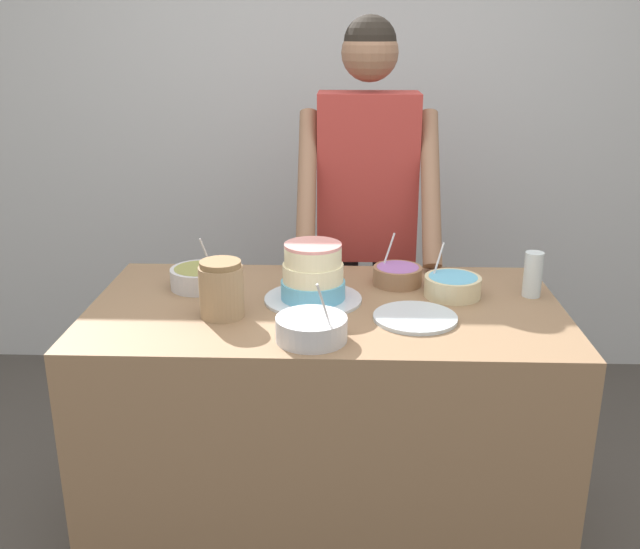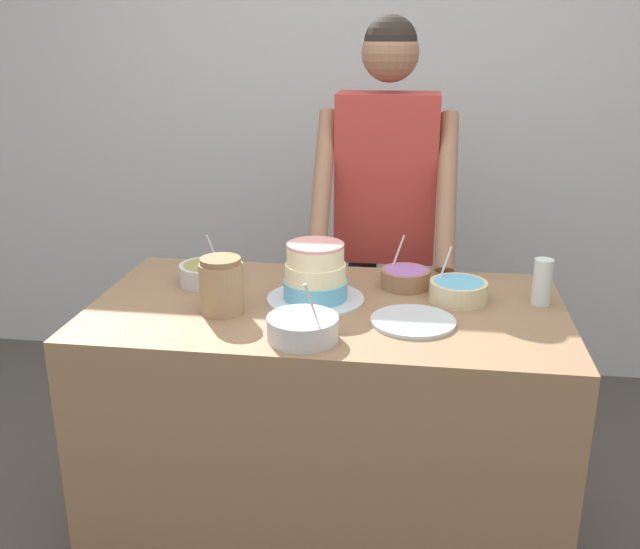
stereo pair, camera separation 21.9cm
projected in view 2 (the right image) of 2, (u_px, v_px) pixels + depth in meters
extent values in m
cube|color=silver|center=(367.00, 122.00, 3.55)|extent=(10.00, 0.05, 2.60)
cube|color=#8C6B4C|center=(327.00, 429.00, 2.42)|extent=(1.50, 0.80, 0.90)
cylinder|color=#2D2D38|center=(361.00, 351.00, 3.05)|extent=(0.12, 0.12, 0.86)
cylinder|color=#2D2D38|center=(402.00, 353.00, 3.03)|extent=(0.12, 0.12, 0.86)
cube|color=#B23833|center=(387.00, 177.00, 2.80)|extent=(0.39, 0.21, 0.65)
cylinder|color=#8E664C|center=(322.00, 186.00, 2.66)|extent=(0.07, 0.41, 0.54)
cylinder|color=#8E664C|center=(447.00, 190.00, 2.60)|extent=(0.07, 0.41, 0.54)
sphere|color=#8E664C|center=(390.00, 53.00, 2.64)|extent=(0.22, 0.22, 0.22)
sphere|color=black|center=(391.00, 42.00, 2.63)|extent=(0.20, 0.20, 0.20)
cylinder|color=silver|center=(316.00, 299.00, 2.31)|extent=(0.32, 0.32, 0.01)
cylinder|color=#60B7E0|center=(316.00, 289.00, 2.29)|extent=(0.21, 0.21, 0.06)
cylinder|color=#F4EABC|center=(316.00, 272.00, 2.28)|extent=(0.20, 0.20, 0.06)
cylinder|color=#F4EABC|center=(315.00, 255.00, 2.26)|extent=(0.18, 0.18, 0.06)
cylinder|color=pink|center=(315.00, 245.00, 2.25)|extent=(0.18, 0.18, 0.01)
cylinder|color=silver|center=(209.00, 274.00, 2.45)|extent=(0.20, 0.20, 0.07)
cylinder|color=olive|center=(208.00, 266.00, 2.44)|extent=(0.17, 0.17, 0.01)
cylinder|color=silver|center=(217.00, 260.00, 2.38)|extent=(0.06, 0.05, 0.19)
cylinder|color=silver|center=(303.00, 328.00, 2.00)|extent=(0.20, 0.20, 0.07)
cylinder|color=white|center=(303.00, 319.00, 2.00)|extent=(0.17, 0.17, 0.01)
cylinder|color=silver|center=(315.00, 314.00, 1.92)|extent=(0.06, 0.05, 0.19)
cylinder|color=#936B4C|center=(405.00, 278.00, 2.42)|extent=(0.17, 0.17, 0.06)
cylinder|color=#9E66B7|center=(405.00, 271.00, 2.41)|extent=(0.14, 0.14, 0.01)
cylinder|color=silver|center=(396.00, 258.00, 2.45)|extent=(0.06, 0.05, 0.16)
cylinder|color=beige|center=(458.00, 291.00, 2.29)|extent=(0.19, 0.19, 0.07)
cylinder|color=#60B7E0|center=(459.00, 283.00, 2.28)|extent=(0.16, 0.16, 0.01)
cylinder|color=silver|center=(443.00, 271.00, 2.32)|extent=(0.06, 0.08, 0.16)
cylinder|color=silver|center=(542.00, 282.00, 2.25)|extent=(0.06, 0.06, 0.15)
cylinder|color=silver|center=(413.00, 321.00, 2.12)|extent=(0.26, 0.26, 0.01)
cylinder|color=#9E7F5B|center=(222.00, 288.00, 2.19)|extent=(0.14, 0.14, 0.16)
cylinder|color=olive|center=(220.00, 261.00, 2.16)|extent=(0.12, 0.12, 0.02)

